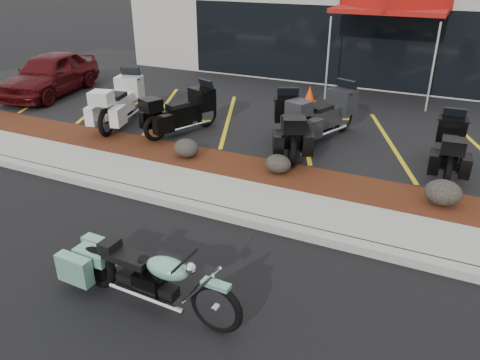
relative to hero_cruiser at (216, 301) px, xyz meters
The scene contains 18 objects.
ground 2.15m from the hero_cruiser, 128.38° to the left, with size 90.00×90.00×0.00m, color black.
curb 2.89m from the hero_cruiser, 117.11° to the left, with size 24.00×0.25×0.15m, color gray.
sidewalk 3.52m from the hero_cruiser, 111.87° to the left, with size 24.00×1.20×0.15m, color gray.
mulch_bed 4.65m from the hero_cruiser, 106.33° to the left, with size 24.00×1.20×0.16m, color #35130C.
upper_lot 9.94m from the hero_cruiser, 97.54° to the left, with size 26.00×9.60×0.15m, color black.
dealership_building 16.24m from the hero_cruiser, 94.62° to the left, with size 18.00×8.16×4.00m.
boulder_left 5.37m from the hero_cruiser, 125.36° to the left, with size 0.59×0.49×0.42m, color black.
boulder_mid 4.56m from the hero_cruiser, 101.86° to the left, with size 0.55×0.46×0.39m, color black.
boulder_right 4.99m from the hero_cruiser, 63.15° to the left, with size 0.66×0.55×0.47m, color black.
hero_cruiser is the anchor object (origin of this frame).
touring_white 8.80m from the hero_cruiser, 133.61° to the left, with size 2.38×0.91×1.39m, color silver, non-canonical shape.
touring_black_front 7.43m from the hero_cruiser, 120.17° to the left, with size 2.19×0.84×1.27m, color black, non-canonical shape.
touring_black_mid 6.62m from the hero_cruiser, 103.04° to the left, with size 2.26×0.86×1.31m, color black, non-canonical shape.
touring_grey 7.62m from the hero_cruiser, 92.89° to the left, with size 2.33×0.89×1.36m, color #292A2E, non-canonical shape.
touring_black_rear 7.14m from the hero_cruiser, 72.23° to the left, with size 2.03×0.78×1.18m, color black, non-canonical shape.
parked_car 12.19m from the hero_cruiser, 144.35° to the left, with size 1.58×3.94×1.34m, color #43090C.
traffic_cone 10.05m from the hero_cruiser, 101.46° to the left, with size 0.35×0.35×0.50m, color #D83B07.
popup_canopy 12.18m from the hero_cruiser, 90.68° to the left, with size 3.75×3.75×3.04m.
Camera 1 is at (3.49, -5.55, 4.22)m, focal length 35.00 mm.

